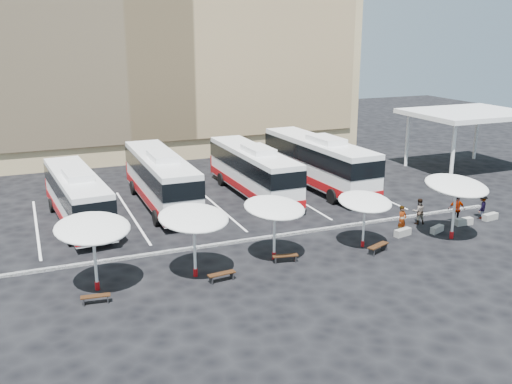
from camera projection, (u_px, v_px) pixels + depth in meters
name	position (u px, v px, depth m)	size (l,w,h in m)	color
ground	(260.00, 243.00, 33.39)	(120.00, 120.00, 0.00)	black
sandstone_building	(139.00, 24.00, 58.25)	(42.00, 18.25, 29.60)	tan
service_canopy	(468.00, 115.00, 49.76)	(10.00, 8.00, 5.20)	white
curb_divider	(257.00, 239.00, 33.82)	(34.00, 0.25, 0.15)	black
bay_lines	(216.00, 205.00, 40.50)	(24.15, 12.00, 0.01)	white
bus_0	(77.00, 196.00, 36.27)	(3.34, 11.62, 3.64)	white
bus_1	(161.00, 178.00, 39.95)	(2.99, 12.62, 4.00)	white
bus_2	(253.00, 169.00, 42.53)	(2.95, 12.29, 3.89)	white
bus_3	(318.00, 160.00, 44.69)	(3.53, 13.38, 4.21)	white
sunshade_0	(93.00, 228.00, 26.51)	(4.08, 4.12, 3.67)	white
sunshade_1	(194.00, 218.00, 28.02)	(4.38, 4.41, 3.65)	white
sunshade_2	(274.00, 208.00, 30.22)	(4.28, 4.30, 3.44)	white
sunshade_3	(365.00, 202.00, 32.06)	(3.11, 3.15, 3.18)	white
sunshade_4	(456.00, 186.00, 33.22)	(4.27, 4.31, 3.83)	white
wood_bench_0	(96.00, 297.00, 25.89)	(1.36, 0.51, 0.41)	black
wood_bench_1	(222.00, 275.00, 28.20)	(1.45, 0.52, 0.43)	black
wood_bench_2	(285.00, 257.00, 30.48)	(1.43, 0.63, 0.42)	black
wood_bench_3	(378.00, 247.00, 31.80)	(1.58, 0.96, 0.47)	black
conc_bench_0	(403.00, 232.00, 34.48)	(1.16, 0.39, 0.43)	gray
conc_bench_1	(437.00, 229.00, 35.06)	(1.07, 0.36, 0.40)	gray
conc_bench_2	(464.00, 222.00, 36.40)	(1.19, 0.40, 0.45)	gray
conc_bench_3	(490.00, 217.00, 37.37)	(1.15, 0.38, 0.43)	gray
passenger_0	(402.00, 220.00, 34.61)	(0.65, 0.43, 1.79)	black
passenger_1	(419.00, 211.00, 36.44)	(0.82, 0.64, 1.69)	black
passenger_2	(457.00, 209.00, 36.62)	(1.07, 0.45, 1.83)	black
passenger_3	(482.00, 206.00, 37.51)	(1.06, 0.61, 1.64)	black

